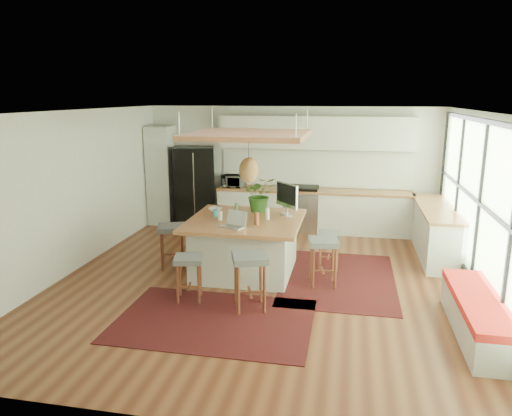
% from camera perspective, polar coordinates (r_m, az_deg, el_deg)
% --- Properties ---
extents(floor, '(7.00, 7.00, 0.00)m').
position_cam_1_polar(floor, '(7.85, 0.73, -8.74)').
color(floor, '#512417').
rests_on(floor, ground).
extents(ceiling, '(7.00, 7.00, 0.00)m').
position_cam_1_polar(ceiling, '(7.28, 0.80, 11.38)').
color(ceiling, white).
rests_on(ceiling, ground).
extents(wall_back, '(6.50, 0.00, 6.50)m').
position_cam_1_polar(wall_back, '(10.85, 4.13, 4.81)').
color(wall_back, silver).
rests_on(wall_back, ground).
extents(wall_front, '(6.50, 0.00, 6.50)m').
position_cam_1_polar(wall_front, '(4.20, -8.07, -9.13)').
color(wall_front, silver).
rests_on(wall_front, ground).
extents(wall_left, '(0.00, 7.00, 7.00)m').
position_cam_1_polar(wall_left, '(8.63, -20.97, 1.77)').
color(wall_left, silver).
rests_on(wall_left, ground).
extents(wall_right, '(0.00, 7.00, 7.00)m').
position_cam_1_polar(wall_right, '(7.58, 25.70, -0.17)').
color(wall_right, silver).
rests_on(wall_right, ground).
extents(window_wall, '(0.10, 6.20, 2.60)m').
position_cam_1_polar(window_wall, '(7.56, 25.52, 0.20)').
color(window_wall, black).
rests_on(window_wall, wall_right).
extents(pantry, '(0.55, 0.60, 2.25)m').
position_cam_1_polar(pantry, '(11.33, -11.10, 3.80)').
color(pantry, beige).
rests_on(pantry, floor).
extents(back_counter_base, '(4.20, 0.60, 0.88)m').
position_cam_1_polar(back_counter_base, '(10.66, 6.77, -0.39)').
color(back_counter_base, beige).
rests_on(back_counter_base, floor).
extents(back_counter_top, '(4.24, 0.64, 0.05)m').
position_cam_1_polar(back_counter_top, '(10.56, 6.84, 2.04)').
color(back_counter_top, brown).
rests_on(back_counter_top, back_counter_base).
extents(backsplash, '(4.20, 0.02, 0.80)m').
position_cam_1_polar(backsplash, '(10.78, 7.03, 4.69)').
color(backsplash, white).
rests_on(backsplash, wall_back).
extents(upper_cabinets, '(4.20, 0.34, 0.70)m').
position_cam_1_polar(upper_cabinets, '(10.53, 7.09, 8.87)').
color(upper_cabinets, beige).
rests_on(upper_cabinets, wall_back).
extents(range, '(0.76, 0.62, 1.00)m').
position_cam_1_polar(range, '(10.67, 5.44, -0.02)').
color(range, '#A5A5AA').
rests_on(range, floor).
extents(right_counter_base, '(0.60, 2.50, 0.88)m').
position_cam_1_polar(right_counter_base, '(9.63, 20.47, -2.65)').
color(right_counter_base, beige).
rests_on(right_counter_base, floor).
extents(right_counter_top, '(0.64, 2.54, 0.05)m').
position_cam_1_polar(right_counter_top, '(9.52, 20.69, 0.02)').
color(right_counter_top, brown).
rests_on(right_counter_top, right_counter_base).
extents(window_bench, '(0.52, 2.00, 0.50)m').
position_cam_1_polar(window_bench, '(6.73, 24.73, -11.57)').
color(window_bench, beige).
rests_on(window_bench, floor).
extents(ceiling_panel, '(1.86, 1.86, 0.80)m').
position_cam_1_polar(ceiling_panel, '(7.78, -0.87, 6.70)').
color(ceiling_panel, brown).
rests_on(ceiling_panel, ceiling).
extents(rug_near, '(2.60, 1.80, 0.01)m').
position_cam_1_polar(rug_near, '(6.62, -4.98, -13.12)').
color(rug_near, black).
rests_on(rug_near, floor).
extents(rug_right, '(1.80, 2.60, 0.01)m').
position_cam_1_polar(rug_right, '(8.08, 9.77, -8.24)').
color(rug_right, black).
rests_on(rug_right, floor).
extents(fridge, '(1.06, 0.92, 1.81)m').
position_cam_1_polar(fridge, '(11.09, -7.29, 2.69)').
color(fridge, black).
rests_on(fridge, floor).
extents(island, '(1.85, 1.85, 0.93)m').
position_cam_1_polar(island, '(8.11, -1.26, -4.51)').
color(island, brown).
rests_on(island, floor).
extents(stool_near_left, '(0.48, 0.48, 0.67)m').
position_cam_1_polar(stool_near_left, '(7.12, -7.96, -8.15)').
color(stool_near_left, '#515559').
rests_on(stool_near_left, floor).
extents(stool_near_right, '(0.60, 0.60, 0.80)m').
position_cam_1_polar(stool_near_right, '(6.79, -0.73, -9.11)').
color(stool_near_right, '#515559').
rests_on(stool_near_right, floor).
extents(stool_right_front, '(0.52, 0.52, 0.76)m').
position_cam_1_polar(stool_right_front, '(7.67, 7.96, -6.57)').
color(stool_right_front, '#515559').
rests_on(stool_right_front, floor).
extents(stool_right_back, '(0.39, 0.39, 0.65)m').
position_cam_1_polar(stool_right_back, '(8.41, 8.64, -4.80)').
color(stool_right_back, '#515559').
rests_on(stool_right_back, floor).
extents(stool_left_side, '(0.58, 0.58, 0.76)m').
position_cam_1_polar(stool_left_side, '(8.48, -9.92, -4.69)').
color(stool_left_side, '#515559').
rests_on(stool_left_side, floor).
extents(laptop, '(0.47, 0.48, 0.27)m').
position_cam_1_polar(laptop, '(7.47, -2.83, -1.40)').
color(laptop, '#A5A5AA').
rests_on(laptop, island).
extents(monitor, '(0.57, 0.60, 0.56)m').
position_cam_1_polar(monitor, '(8.22, 3.67, 0.94)').
color(monitor, '#A5A5AA').
rests_on(monitor, island).
extents(microwave, '(0.51, 0.32, 0.33)m').
position_cam_1_polar(microwave, '(10.78, -2.66, 3.38)').
color(microwave, '#A5A5AA').
rests_on(microwave, back_counter_top).
extents(island_plant, '(0.74, 0.78, 0.48)m').
position_cam_1_polar(island_plant, '(8.45, 0.45, 1.19)').
color(island_plant, '#1E4C19').
rests_on(island_plant, island).
extents(island_bowl, '(0.26, 0.26, 0.06)m').
position_cam_1_polar(island_bowl, '(8.55, -4.82, -0.18)').
color(island_bowl, white).
rests_on(island_bowl, island).
extents(island_bottle_0, '(0.07, 0.07, 0.19)m').
position_cam_1_polar(island_bottle_0, '(8.18, -4.89, -0.32)').
color(island_bottle_0, teal).
rests_on(island_bottle_0, island).
extents(island_bottle_1, '(0.07, 0.07, 0.19)m').
position_cam_1_polar(island_bottle_1, '(7.91, -4.35, -0.78)').
color(island_bottle_1, silver).
rests_on(island_bottle_1, island).
extents(island_bottle_2, '(0.07, 0.07, 0.19)m').
position_cam_1_polar(island_bottle_2, '(7.62, 0.07, -1.28)').
color(island_bottle_2, '#AB5239').
rests_on(island_bottle_2, island).
extents(island_bottle_3, '(0.07, 0.07, 0.19)m').
position_cam_1_polar(island_bottle_3, '(7.94, 1.27, -0.70)').
color(island_bottle_3, white).
rests_on(island_bottle_3, island).
extents(island_bottle_4, '(0.07, 0.07, 0.19)m').
position_cam_1_polar(island_bottle_4, '(8.24, -2.26, -0.19)').
color(island_bottle_4, '#507B4A').
rests_on(island_bottle_4, island).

